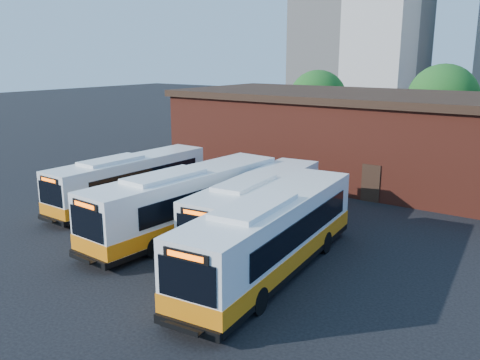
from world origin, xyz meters
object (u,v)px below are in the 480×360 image
Objects in this scene: bus_west at (130,182)px; transit_worker at (214,284)px; bus_mideast at (257,208)px; bus_midwest at (187,204)px; bus_east at (272,238)px.

bus_west is 7.08× the size of transit_worker.
bus_mideast is at bearing 1.74° from bus_west.
bus_midwest is at bearing -15.17° from bus_west.
bus_east reaches higher than bus_mideast.
bus_east is 7.91× the size of transit_worker.
bus_west is 6.57m from bus_midwest.
transit_worker is (6.11, -5.46, -0.74)m from bus_midwest.
bus_mideast is at bearing 124.96° from bus_east.
bus_east is (12.58, -3.66, 0.16)m from bus_west.
bus_east reaches higher than bus_midwest.
bus_west is at bearing 158.12° from bus_east.
bus_west is at bearing 173.85° from bus_mideast.
bus_midwest is 1.08× the size of bus_mideast.
bus_mideast is 7.98m from transit_worker.
bus_mideast is at bearing 38.93° from transit_worker.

